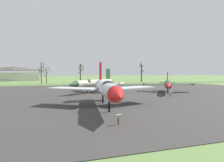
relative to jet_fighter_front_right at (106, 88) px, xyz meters
The scene contains 14 objects.
ground_plane 3.11m from the jet_fighter_front_right, 104.97° to the right, with size 600.00×600.00×0.00m, color #607F42.
asphalt_apron 16.95m from the jet_fighter_front_right, 91.64° to the left, with size 105.61×61.84×0.05m, color #383533.
grass_verge_strip 53.74m from the jet_fighter_front_right, 90.51° to the left, with size 165.61×12.00×0.06m, color #4F6D39.
jet_fighter_front_right is the anchor object (origin of this frame).
info_placard_front_right 8.60m from the jet_fighter_front_right, 99.20° to the right, with size 0.62×0.39×0.94m.
jet_fighter_rear_center 22.71m from the jet_fighter_front_right, 36.85° to the left, with size 11.46×12.96×4.61m.
info_placard_rear_center 16.08m from the jet_fighter_front_right, 26.26° to the left, with size 0.62×0.31×1.09m.
jet_fighter_rear_right 19.44m from the jet_fighter_front_right, 81.61° to the left, with size 13.51×12.98×5.46m.
info_placard_rear_right 12.69m from the jet_fighter_front_right, 103.00° to the left, with size 0.62×0.38×0.99m.
bare_tree_left_of_center 63.60m from the jet_fighter_front_right, 98.54° to the left, with size 2.67×2.58×8.81m.
bare_tree_center 61.85m from the jet_fighter_front_right, 96.87° to the left, with size 3.09×3.06×6.97m.
bare_tree_right_of_center 64.79m from the jet_fighter_front_right, 83.73° to the left, with size 2.26×2.69×8.57m.
bare_tree_far_right 73.78m from the jet_fighter_front_right, 59.99° to the left, with size 2.23×2.30×9.68m.
visitor_building 101.71m from the jet_fighter_front_right, 104.36° to the left, with size 29.08×13.80×8.02m.
Camera 1 is at (-6.45, -21.92, 4.40)m, focal length 31.64 mm.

